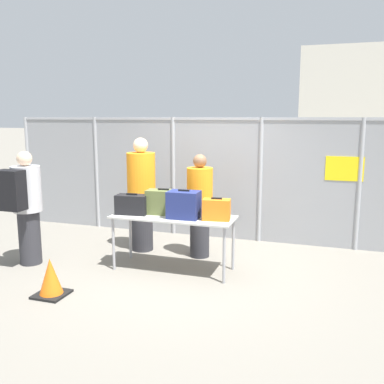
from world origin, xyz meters
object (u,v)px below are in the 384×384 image
inspection_table (173,221)px  security_worker_near (200,204)px  traveler_hooded (25,204)px  suitcase_black (132,204)px  traffic_cone (51,279)px  suitcase_orange (216,210)px  suitcase_navy (184,205)px  security_worker_far (142,193)px  utility_trailer (275,198)px  suitcase_olive (164,202)px

inspection_table → security_worker_near: size_ratio=1.08×
traveler_hooded → security_worker_near: size_ratio=1.04×
suitcase_black → traffic_cone: suitcase_black is taller
inspection_table → suitcase_orange: 0.68m
suitcase_black → suitcase_navy: suitcase_navy is taller
security_worker_near → inspection_table: bearing=62.6°
suitcase_navy → security_worker_near: bearing=90.0°
inspection_table → traffic_cone: size_ratio=3.67×
inspection_table → traveler_hooded: size_ratio=1.03×
security_worker_far → utility_trailer: 3.53m
suitcase_navy → security_worker_near: security_worker_near is taller
inspection_table → suitcase_olive: (-0.18, 0.09, 0.25)m
security_worker_far → suitcase_olive: bearing=138.9°
suitcase_olive → security_worker_near: bearing=59.3°
traveler_hooded → utility_trailer: (3.11, 4.20, -0.50)m
suitcase_navy → security_worker_far: (-1.01, 0.78, -0.03)m
suitcase_orange → suitcase_navy: bearing=-175.6°
inspection_table → security_worker_far: security_worker_far is taller
inspection_table → suitcase_black: size_ratio=3.67×
security_worker_far → suitcase_orange: bearing=156.5°
suitcase_olive → utility_trailer: 3.84m
suitcase_navy → suitcase_orange: suitcase_navy is taller
traveler_hooded → utility_trailer: 5.25m
suitcase_olive → traffic_cone: bearing=-123.6°
security_worker_far → utility_trailer: size_ratio=0.44×
inspection_table → security_worker_far: 1.12m
suitcase_olive → suitcase_navy: bearing=-21.7°
security_worker_near → security_worker_far: size_ratio=0.88×
suitcase_navy → traveler_hooded: size_ratio=0.26×
inspection_table → suitcase_navy: suitcase_navy is taller
suitcase_navy → utility_trailer: bearing=78.4°
suitcase_black → security_worker_near: (0.80, 0.75, -0.10)m
suitcase_olive → security_worker_far: (-0.65, 0.63, -0.01)m
traveler_hooded → security_worker_near: traveler_hooded is taller
suitcase_orange → traveler_hooded: bearing=-170.6°
utility_trailer → security_worker_near: bearing=-104.4°
traveler_hooded → security_worker_near: (2.33, 1.18, -0.09)m
suitcase_orange → security_worker_near: 0.86m
suitcase_olive → suitcase_orange: bearing=-7.5°
inspection_table → suitcase_olive: 0.32m
traveler_hooded → utility_trailer: traveler_hooded is taller
suitcase_olive → suitcase_black: bearing=-161.6°
traffic_cone → suitcase_orange: bearing=36.6°
suitcase_black → traffic_cone: (-0.51, -1.27, -0.72)m
security_worker_far → suitcase_navy: bearing=145.7°
suitcase_olive → suitcase_navy: (0.36, -0.14, 0.01)m
inspection_table → suitcase_olive: size_ratio=3.42×
suitcase_orange → traffic_cone: bearing=-143.4°
suitcase_black → suitcase_orange: (1.26, 0.04, 0.00)m
security_worker_far → traffic_cone: 2.20m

